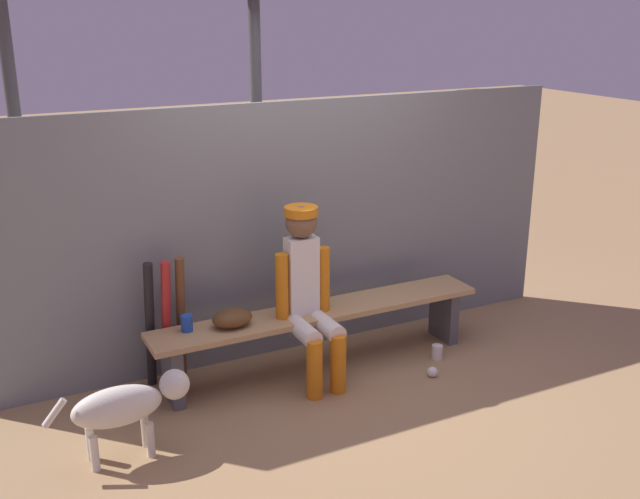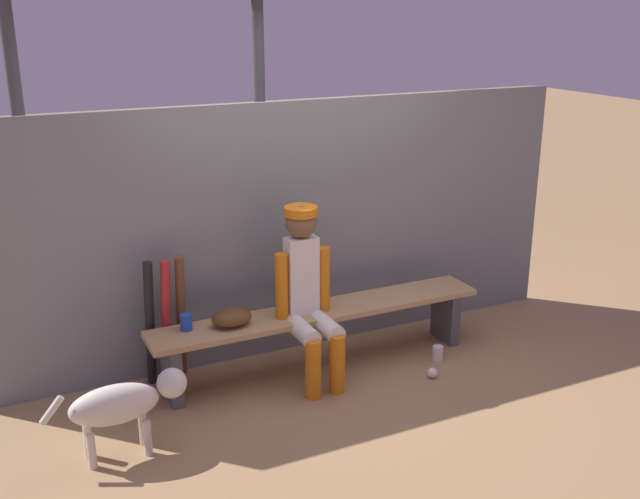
{
  "view_description": "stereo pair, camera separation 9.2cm",
  "coord_description": "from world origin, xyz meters",
  "px_view_note": "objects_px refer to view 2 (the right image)",
  "views": [
    {
      "loc": [
        -2.21,
        -4.39,
        2.53
      ],
      "look_at": [
        0.0,
        0.0,
        0.91
      ],
      "focal_mm": 41.71,
      "sensor_mm": 36.0,
      "label": 1
    },
    {
      "loc": [
        -2.13,
        -4.43,
        2.53
      ],
      "look_at": [
        0.0,
        0.0,
        0.91
      ],
      "focal_mm": 41.71,
      "sensor_mm": 36.0,
      "label": 2
    }
  ],
  "objects_px": {
    "bat_aluminum_red": "(166,323)",
    "bat_wood_dark": "(181,317)",
    "baseball": "(432,373)",
    "player_seated": "(308,290)",
    "cup_on_ground": "(438,353)",
    "dugout_bench": "(320,322)",
    "cup_on_bench": "(186,322)",
    "dog": "(125,403)",
    "bat_aluminum_black": "(150,324)",
    "scoreboard": "(149,10)",
    "baseball_glove": "(232,317)"
  },
  "relations": [
    {
      "from": "dugout_bench",
      "to": "cup_on_ground",
      "type": "xyz_separation_m",
      "value": [
        0.84,
        -0.28,
        -0.3
      ]
    },
    {
      "from": "dugout_bench",
      "to": "bat_aluminum_red",
      "type": "bearing_deg",
      "value": 168.02
    },
    {
      "from": "baseball_glove",
      "to": "baseball",
      "type": "distance_m",
      "value": 1.49
    },
    {
      "from": "baseball",
      "to": "player_seated",
      "type": "bearing_deg",
      "value": 153.75
    },
    {
      "from": "bat_aluminum_red",
      "to": "bat_wood_dark",
      "type": "bearing_deg",
      "value": 18.81
    },
    {
      "from": "bat_aluminum_red",
      "to": "cup_on_bench",
      "type": "distance_m",
      "value": 0.19
    },
    {
      "from": "cup_on_ground",
      "to": "scoreboard",
      "type": "bearing_deg",
      "value": 130.6
    },
    {
      "from": "baseball",
      "to": "bat_aluminum_black",
      "type": "bearing_deg",
      "value": 157.63
    },
    {
      "from": "dugout_bench",
      "to": "bat_aluminum_black",
      "type": "distance_m",
      "value": 1.2
    },
    {
      "from": "bat_aluminum_black",
      "to": "baseball",
      "type": "distance_m",
      "value": 2.01
    },
    {
      "from": "dugout_bench",
      "to": "cup_on_ground",
      "type": "height_order",
      "value": "dugout_bench"
    },
    {
      "from": "baseball_glove",
      "to": "bat_wood_dark",
      "type": "distance_m",
      "value": 0.39
    },
    {
      "from": "baseball",
      "to": "scoreboard",
      "type": "distance_m",
      "value": 3.47
    },
    {
      "from": "cup_on_ground",
      "to": "dog",
      "type": "bearing_deg",
      "value": -174.45
    },
    {
      "from": "player_seated",
      "to": "baseball",
      "type": "xyz_separation_m",
      "value": [
        0.79,
        -0.39,
        -0.63
      ]
    },
    {
      "from": "dugout_bench",
      "to": "dog",
      "type": "height_order",
      "value": "dog"
    },
    {
      "from": "cup_on_bench",
      "to": "baseball",
      "type": "bearing_deg",
      "value": -19.29
    },
    {
      "from": "bat_aluminum_red",
      "to": "scoreboard",
      "type": "height_order",
      "value": "scoreboard"
    },
    {
      "from": "bat_aluminum_black",
      "to": "cup_on_bench",
      "type": "xyz_separation_m",
      "value": [
        0.2,
        -0.18,
        0.05
      ]
    },
    {
      "from": "bat_wood_dark",
      "to": "cup_on_bench",
      "type": "distance_m",
      "value": 0.2
    },
    {
      "from": "bat_aluminum_red",
      "to": "bat_aluminum_black",
      "type": "xyz_separation_m",
      "value": [
        -0.11,
        0.02,
        0.0
      ]
    },
    {
      "from": "player_seated",
      "to": "dog",
      "type": "bearing_deg",
      "value": -163.61
    },
    {
      "from": "dugout_bench",
      "to": "scoreboard",
      "type": "height_order",
      "value": "scoreboard"
    },
    {
      "from": "dog",
      "to": "baseball",
      "type": "bearing_deg",
      "value": 0.24
    },
    {
      "from": "bat_wood_dark",
      "to": "bat_aluminum_red",
      "type": "relative_size",
      "value": 1.02
    },
    {
      "from": "scoreboard",
      "to": "player_seated",
      "type": "bearing_deg",
      "value": -70.81
    },
    {
      "from": "scoreboard",
      "to": "cup_on_bench",
      "type": "bearing_deg",
      "value": -99.4
    },
    {
      "from": "player_seated",
      "to": "dog",
      "type": "distance_m",
      "value": 1.46
    },
    {
      "from": "bat_aluminum_black",
      "to": "scoreboard",
      "type": "distance_m",
      "value": 2.45
    },
    {
      "from": "player_seated",
      "to": "cup_on_ground",
      "type": "height_order",
      "value": "player_seated"
    },
    {
      "from": "bat_wood_dark",
      "to": "baseball",
      "type": "distance_m",
      "value": 1.82
    },
    {
      "from": "player_seated",
      "to": "bat_wood_dark",
      "type": "relative_size",
      "value": 1.3
    },
    {
      "from": "dog",
      "to": "scoreboard",
      "type": "bearing_deg",
      "value": 69.02
    },
    {
      "from": "bat_aluminum_red",
      "to": "baseball",
      "type": "bearing_deg",
      "value": -22.91
    },
    {
      "from": "bat_aluminum_red",
      "to": "baseball",
      "type": "height_order",
      "value": "bat_aluminum_red"
    },
    {
      "from": "bat_wood_dark",
      "to": "scoreboard",
      "type": "xyz_separation_m",
      "value": [
        0.23,
        1.28,
        2.02
      ]
    },
    {
      "from": "dugout_bench",
      "to": "baseball",
      "type": "relative_size",
      "value": 33.69
    },
    {
      "from": "cup_on_bench",
      "to": "cup_on_ground",
      "type": "bearing_deg",
      "value": -10.82
    },
    {
      "from": "dog",
      "to": "bat_aluminum_black",
      "type": "bearing_deg",
      "value": 65.95
    },
    {
      "from": "bat_aluminum_red",
      "to": "dog",
      "type": "bearing_deg",
      "value": -121.21
    },
    {
      "from": "player_seated",
      "to": "cup_on_bench",
      "type": "bearing_deg",
      "value": 168.07
    },
    {
      "from": "bat_aluminum_black",
      "to": "cup_on_bench",
      "type": "bearing_deg",
      "value": -41.93
    },
    {
      "from": "player_seated",
      "to": "bat_wood_dark",
      "type": "height_order",
      "value": "player_seated"
    },
    {
      "from": "baseball_glove",
      "to": "bat_wood_dark",
      "type": "height_order",
      "value": "bat_wood_dark"
    },
    {
      "from": "player_seated",
      "to": "bat_aluminum_red",
      "type": "relative_size",
      "value": 1.33
    },
    {
      "from": "cup_on_bench",
      "to": "bat_wood_dark",
      "type": "bearing_deg",
      "value": 85.09
    },
    {
      "from": "player_seated",
      "to": "scoreboard",
      "type": "height_order",
      "value": "scoreboard"
    },
    {
      "from": "bat_wood_dark",
      "to": "baseball_glove",
      "type": "bearing_deg",
      "value": -43.34
    },
    {
      "from": "cup_on_ground",
      "to": "cup_on_bench",
      "type": "relative_size",
      "value": 1.0
    },
    {
      "from": "bat_wood_dark",
      "to": "cup_on_ground",
      "type": "distance_m",
      "value": 1.91
    }
  ]
}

